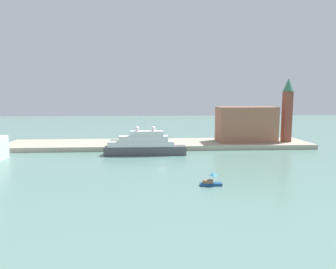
% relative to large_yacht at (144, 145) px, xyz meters
% --- Properties ---
extents(ground, '(400.00, 400.00, 0.00)m').
position_rel_large_yacht_xyz_m(ground, '(5.19, -9.97, -3.03)').
color(ground, slate).
extents(quay_dock, '(110.00, 20.02, 1.58)m').
position_rel_large_yacht_xyz_m(quay_dock, '(5.19, 16.04, -2.24)').
color(quay_dock, '#ADA38E').
rests_on(quay_dock, ground).
extents(large_yacht, '(25.55, 4.22, 11.25)m').
position_rel_large_yacht_xyz_m(large_yacht, '(0.00, 0.00, 0.00)').
color(large_yacht, '#4C4C51').
rests_on(large_yacht, ground).
extents(small_motorboat, '(4.50, 1.74, 2.73)m').
position_rel_large_yacht_xyz_m(small_motorboat, '(14.24, -34.04, -2.04)').
color(small_motorboat, navy).
rests_on(small_motorboat, ground).
extents(harbor_building, '(21.10, 10.15, 12.88)m').
position_rel_large_yacht_xyz_m(harbor_building, '(37.44, 15.50, 4.99)').
color(harbor_building, '#9E664C').
rests_on(harbor_building, quay_dock).
extents(bell_tower, '(3.75, 3.75, 23.24)m').
position_rel_large_yacht_xyz_m(bell_tower, '(52.37, 14.33, 11.31)').
color(bell_tower, brown).
rests_on(bell_tower, quay_dock).
extents(parked_car, '(4.46, 1.85, 1.36)m').
position_rel_large_yacht_xyz_m(parked_car, '(-10.93, 13.19, -0.86)').
color(parked_car, '#1E4C99').
rests_on(parked_car, quay_dock).
extents(person_figure, '(0.36, 0.36, 1.69)m').
position_rel_large_yacht_xyz_m(person_figure, '(-7.56, 11.30, -0.66)').
color(person_figure, '#4C4C4C').
rests_on(person_figure, quay_dock).
extents(mooring_bollard, '(0.52, 0.52, 0.75)m').
position_rel_large_yacht_xyz_m(mooring_bollard, '(7.28, 7.22, -1.07)').
color(mooring_bollard, black).
rests_on(mooring_bollard, quay_dock).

